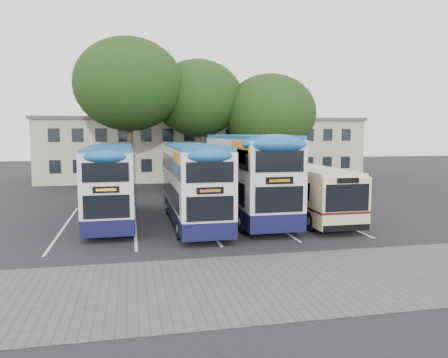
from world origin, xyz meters
TOP-DOWN VIEW (x-y plane):
  - ground at (0.00, 0.00)m, footprint 120.00×120.00m
  - paving_strip at (-2.00, -5.00)m, footprint 40.00×6.00m
  - bay_lines at (-3.75, 5.00)m, footprint 14.12×11.00m
  - depot_building at (0.00, 26.99)m, footprint 32.40×8.40m
  - lamp_post at (6.00, 19.97)m, footprint 0.25×1.05m
  - tree_left at (-7.43, 17.35)m, footprint 8.48×8.48m
  - tree_mid at (-1.76, 18.99)m, footprint 7.57×7.57m
  - tree_right at (4.16, 17.69)m, footprint 7.78×7.78m
  - bus_dd_left at (-8.43, 5.90)m, footprint 2.35×9.69m
  - bus_dd_mid at (-4.25, 4.44)m, footprint 2.40×9.89m
  - bus_dd_right at (-1.08, 5.60)m, footprint 2.68×11.03m
  - bus_single at (2.12, 4.85)m, footprint 2.44×9.61m

SIDE VIEW (x-z plane):
  - ground at x=0.00m, z-range 0.00..0.00m
  - paving_strip at x=-2.00m, z-range 0.00..0.01m
  - bay_lines at x=-3.75m, z-range 0.00..0.01m
  - bus_single at x=2.12m, z-range 0.19..3.05m
  - bus_dd_left at x=-8.43m, z-range 0.21..4.24m
  - bus_dd_mid at x=-4.25m, z-range 0.21..4.33m
  - bus_dd_right at x=-1.08m, z-range 0.23..4.83m
  - depot_building at x=0.00m, z-range 0.05..6.25m
  - lamp_post at x=6.00m, z-range 0.55..9.61m
  - tree_right at x=4.16m, z-range 1.50..11.13m
  - tree_mid at x=-1.76m, z-range 2.18..12.99m
  - tree_left at x=-7.43m, z-range 2.41..14.46m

